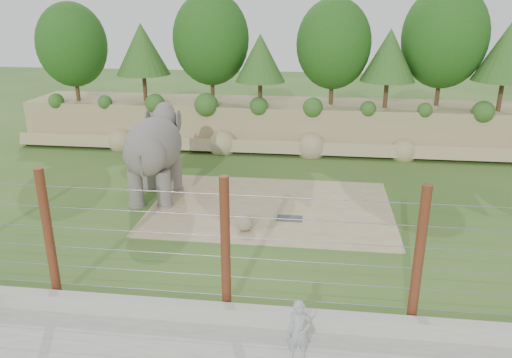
# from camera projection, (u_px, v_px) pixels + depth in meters

# --- Properties ---
(ground) EXTENTS (90.00, 90.00, 0.00)m
(ground) POSITION_uv_depth(u_px,v_px,m) (249.00, 239.00, 18.16)
(ground) COLOR #325820
(ground) RESTS_ON ground
(back_embankment) EXTENTS (30.00, 5.52, 8.77)m
(back_embankment) POSITION_uv_depth(u_px,v_px,m) (289.00, 78.00, 28.58)
(back_embankment) COLOR tan
(back_embankment) RESTS_ON ground
(dirt_patch) EXTENTS (10.00, 7.00, 0.02)m
(dirt_patch) POSITION_uv_depth(u_px,v_px,m) (271.00, 207.00, 20.90)
(dirt_patch) COLOR tan
(dirt_patch) RESTS_ON ground
(drain_grate) EXTENTS (1.00, 0.60, 0.03)m
(drain_grate) POSITION_uv_depth(u_px,v_px,m) (289.00, 218.00, 19.77)
(drain_grate) COLOR #262628
(drain_grate) RESTS_ON dirt_patch
(elephant) EXTENTS (2.16, 4.67, 3.71)m
(elephant) POSITION_uv_depth(u_px,v_px,m) (155.00, 157.00, 21.34)
(elephant) COLOR slate
(elephant) RESTS_ON ground
(stone_ball) EXTENTS (0.64, 0.64, 0.64)m
(stone_ball) POSITION_uv_depth(u_px,v_px,m) (245.00, 223.00, 18.66)
(stone_ball) COLOR gray
(stone_ball) RESTS_ON dirt_patch
(retaining_wall) EXTENTS (26.00, 0.35, 0.50)m
(retaining_wall) POSITION_uv_depth(u_px,v_px,m) (223.00, 314.00, 13.41)
(retaining_wall) COLOR #9D9B92
(retaining_wall) RESTS_ON ground
(barrier_fence) EXTENTS (20.26, 0.26, 4.00)m
(barrier_fence) POSITION_uv_depth(u_px,v_px,m) (225.00, 247.00, 13.28)
(barrier_fence) COLOR #622B16
(barrier_fence) RESTS_ON ground
(zookeeper) EXTENTS (0.62, 0.44, 1.62)m
(zookeeper) POSITION_uv_depth(u_px,v_px,m) (299.00, 332.00, 11.77)
(zookeeper) COLOR silver
(zookeeper) RESTS_ON walkway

